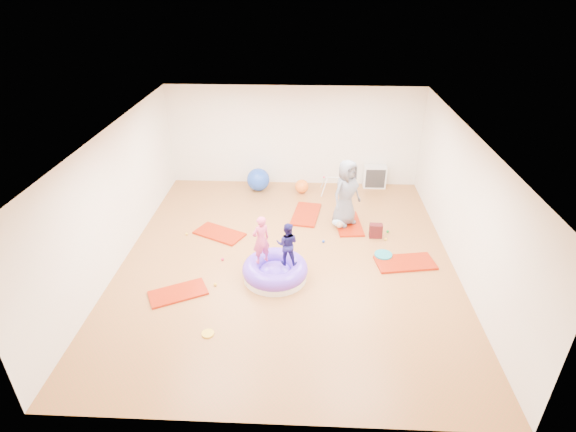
{
  "coord_description": "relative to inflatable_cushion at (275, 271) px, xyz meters",
  "views": [
    {
      "loc": [
        0.38,
        -8.0,
        5.46
      ],
      "look_at": [
        0.0,
        0.3,
        0.9
      ],
      "focal_mm": 28.0,
      "sensor_mm": 36.0,
      "label": 1
    }
  ],
  "objects": [
    {
      "name": "balance_disc",
      "position": [
        2.28,
        0.83,
        -0.12
      ],
      "size": [
        0.38,
        0.38,
        0.08
      ],
      "primitive_type": "cylinder",
      "color": "teal",
      "rests_on": "ground"
    },
    {
      "name": "inflatable_cushion",
      "position": [
        0.0,
        0.0,
        0.0
      ],
      "size": [
        1.32,
        1.32,
        0.42
      ],
      "rotation": [
        0.0,
        0.0,
        0.13
      ],
      "color": "white",
      "rests_on": "ground"
    },
    {
      "name": "room",
      "position": [
        0.21,
        0.65,
        1.24
      ],
      "size": [
        7.01,
        8.01,
        2.81
      ],
      "color": "#AC6234",
      "rests_on": "ground"
    },
    {
      "name": "gym_mat_rear_right",
      "position": [
        1.63,
        2.22,
        -0.14
      ],
      "size": [
        0.7,
        1.23,
        0.05
      ],
      "primitive_type": "cube",
      "rotation": [
        0.0,
        0.0,
        1.66
      ],
      "color": "#BB2203",
      "rests_on": "ground"
    },
    {
      "name": "ball_pit_balls",
      "position": [
        0.43,
        1.25,
        -0.13
      ],
      "size": [
        4.8,
        2.57,
        0.07
      ],
      "color": "blue",
      "rests_on": "ground"
    },
    {
      "name": "exercise_ball_orange",
      "position": [
        0.46,
        3.98,
        0.03
      ],
      "size": [
        0.38,
        0.38,
        0.38
      ],
      "primitive_type": "sphere",
      "color": "orange",
      "rests_on": "ground"
    },
    {
      "name": "backpack",
      "position": [
        2.22,
        1.67,
        0.01
      ],
      "size": [
        0.29,
        0.18,
        0.33
      ],
      "primitive_type": "cube",
      "rotation": [
        0.0,
        0.0,
        -0.01
      ],
      "color": "maroon",
      "rests_on": "ground"
    },
    {
      "name": "adult_caregiver",
      "position": [
        1.53,
        2.23,
        0.7
      ],
      "size": [
        0.94,
        0.91,
        1.62
      ],
      "primitive_type": "imported",
      "rotation": [
        0.0,
        0.0,
        0.72
      ],
      "color": "slate",
      "rests_on": "gym_mat_rear_right"
    },
    {
      "name": "gym_mat_front_left",
      "position": [
        -1.83,
        -0.62,
        -0.14
      ],
      "size": [
        1.2,
        0.97,
        0.04
      ],
      "primitive_type": "cube",
      "rotation": [
        0.0,
        0.0,
        0.48
      ],
      "color": "#BB2203",
      "rests_on": "ground"
    },
    {
      "name": "gym_mat_mid_left",
      "position": [
        -1.43,
        1.62,
        -0.14
      ],
      "size": [
        1.29,
        1.04,
        0.05
      ],
      "primitive_type": "cube",
      "rotation": [
        0.0,
        0.0,
        -0.47
      ],
      "color": "#BB2203",
      "rests_on": "ground"
    },
    {
      "name": "gym_mat_center_back",
      "position": [
        0.59,
        2.66,
        -0.14
      ],
      "size": [
        0.8,
        1.31,
        0.05
      ],
      "primitive_type": "cube",
      "rotation": [
        0.0,
        0.0,
        1.41
      ],
      "color": "#BB2203",
      "rests_on": "ground"
    },
    {
      "name": "child_navy",
      "position": [
        0.24,
        0.03,
        0.67
      ],
      "size": [
        0.47,
        0.39,
        0.9
      ],
      "primitive_type": "imported",
      "rotation": [
        0.0,
        0.0,
        3.03
      ],
      "color": "navy",
      "rests_on": "inflatable_cushion"
    },
    {
      "name": "infant_play_gym",
      "position": [
        1.3,
        3.99,
        0.16
      ],
      "size": [
        0.64,
        0.6,
        0.49
      ],
      "rotation": [
        0.0,
        0.0,
        -0.31
      ],
      "color": "white",
      "rests_on": "ground"
    },
    {
      "name": "infant",
      "position": [
        1.39,
        2.04,
        -0.01
      ],
      "size": [
        0.34,
        0.34,
        0.2
      ],
      "color": "silver",
      "rests_on": "gym_mat_rear_right"
    },
    {
      "name": "child_pink",
      "position": [
        -0.27,
        0.06,
        0.73
      ],
      "size": [
        0.45,
        0.41,
        1.03
      ],
      "primitive_type": "imported",
      "rotation": [
        0.0,
        0.0,
        3.74
      ],
      "color": "#E64A78",
      "rests_on": "inflatable_cushion"
    },
    {
      "name": "gym_mat_right",
      "position": [
        2.72,
        0.6,
        -0.14
      ],
      "size": [
        1.31,
        0.81,
        0.05
      ],
      "primitive_type": "cube",
      "rotation": [
        0.0,
        0.0,
        0.17
      ],
      "color": "#BB2203",
      "rests_on": "ground"
    },
    {
      "name": "exercise_ball_blue",
      "position": [
        -0.76,
        4.09,
        0.16
      ],
      "size": [
        0.64,
        0.64,
        0.64
      ],
      "primitive_type": "sphere",
      "color": "blue",
      "rests_on": "ground"
    },
    {
      "name": "cube_shelf",
      "position": [
        2.52,
        4.45,
        0.15
      ],
      "size": [
        0.63,
        0.31,
        0.63
      ],
      "color": "white",
      "rests_on": "ground"
    },
    {
      "name": "yellow_toy",
      "position": [
        -1.03,
        -1.67,
        -0.15
      ],
      "size": [
        0.21,
        0.21,
        0.03
      ],
      "primitive_type": "cylinder",
      "color": "yellow",
      "rests_on": "ground"
    }
  ]
}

